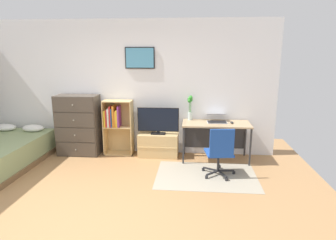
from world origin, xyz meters
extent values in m
plane|color=#A87A4C|center=(0.00, 0.00, 0.00)|extent=(7.20, 7.20, 0.00)
cube|color=white|center=(0.00, 2.43, 1.35)|extent=(6.12, 0.06, 2.70)
cube|color=black|center=(0.34, 2.38, 1.95)|extent=(0.59, 0.02, 0.42)
cube|color=#4C93B7|center=(0.34, 2.37, 1.95)|extent=(0.55, 0.01, 0.38)
cube|color=#9E937F|center=(1.66, 1.25, 0.00)|extent=(1.70, 1.20, 0.01)
ellipsoid|color=white|center=(-2.46, 2.10, 0.54)|extent=(0.44, 0.28, 0.14)
ellipsoid|color=white|center=(-1.86, 2.10, 0.54)|extent=(0.44, 0.28, 0.14)
cube|color=#4C4238|center=(-0.91, 2.16, 0.61)|extent=(0.84, 0.42, 1.23)
cube|color=#493F35|center=(-0.91, 1.94, 0.16)|extent=(0.80, 0.01, 0.28)
sphere|color=#A59E8C|center=(-0.91, 1.93, 0.16)|extent=(0.03, 0.03, 0.03)
cube|color=#493F35|center=(-0.91, 1.94, 0.46)|extent=(0.80, 0.01, 0.28)
sphere|color=#A59E8C|center=(-0.91, 1.93, 0.46)|extent=(0.03, 0.03, 0.03)
cube|color=#493F35|center=(-0.91, 1.94, 0.76)|extent=(0.80, 0.01, 0.28)
sphere|color=#A59E8C|center=(-0.91, 1.93, 0.76)|extent=(0.03, 0.03, 0.03)
cube|color=#493F35|center=(-0.91, 1.94, 1.07)|extent=(0.80, 0.01, 0.28)
sphere|color=#A59E8C|center=(-0.91, 1.93, 1.07)|extent=(0.03, 0.03, 0.03)
cube|color=tan|center=(-0.38, 2.22, 0.56)|extent=(0.02, 0.30, 1.12)
cube|color=tan|center=(0.18, 2.22, 0.56)|extent=(0.02, 0.30, 1.12)
cube|color=tan|center=(-0.10, 2.22, 0.01)|extent=(0.58, 0.30, 0.02)
cube|color=tan|center=(-0.10, 2.22, 0.58)|extent=(0.55, 0.30, 0.02)
cube|color=tan|center=(-0.10, 2.22, 1.11)|extent=(0.55, 0.30, 0.02)
cube|color=tan|center=(-0.10, 2.37, 0.56)|extent=(0.58, 0.01, 1.12)
cube|color=gold|center=(-0.34, 2.19, 0.76)|extent=(0.03, 0.22, 0.33)
cube|color=red|center=(-0.31, 2.20, 0.76)|extent=(0.02, 0.23, 0.34)
cube|color=white|center=(-0.27, 2.17, 0.78)|extent=(0.04, 0.18, 0.37)
cube|color=red|center=(-0.24, 2.17, 0.80)|extent=(0.03, 0.17, 0.42)
cube|color=#1E519E|center=(-0.21, 2.18, 0.78)|extent=(0.02, 0.20, 0.37)
cube|color=orange|center=(-0.17, 2.20, 0.81)|extent=(0.04, 0.24, 0.43)
cube|color=orange|center=(-0.13, 2.19, 0.75)|extent=(0.02, 0.23, 0.32)
cube|color=gold|center=(-0.10, 2.18, 0.76)|extent=(0.03, 0.20, 0.35)
cube|color=#8C388C|center=(-0.07, 2.20, 0.80)|extent=(0.03, 0.24, 0.43)
cube|color=tan|center=(0.73, 2.17, 0.23)|extent=(0.79, 0.40, 0.47)
cube|color=tan|center=(0.73, 1.97, 0.23)|extent=(0.79, 0.01, 0.02)
cube|color=black|center=(0.73, 2.15, 0.48)|extent=(0.28, 0.16, 0.02)
cube|color=black|center=(0.73, 2.15, 0.51)|extent=(0.06, 0.04, 0.05)
cube|color=black|center=(0.73, 2.15, 0.76)|extent=(0.82, 0.02, 0.48)
cube|color=black|center=(0.73, 2.14, 0.76)|extent=(0.79, 0.01, 0.45)
cube|color=tan|center=(1.86, 2.06, 0.72)|extent=(1.29, 0.62, 0.03)
cube|color=#2D2D30|center=(1.25, 1.78, 0.35)|extent=(0.03, 0.03, 0.71)
cube|color=#2D2D30|center=(2.48, 1.78, 0.35)|extent=(0.03, 0.03, 0.71)
cube|color=#2D2D30|center=(1.25, 2.34, 0.35)|extent=(0.03, 0.03, 0.71)
cube|color=#2D2D30|center=(2.48, 2.34, 0.35)|extent=(0.03, 0.03, 0.71)
cube|color=#2D2D30|center=(1.86, 2.36, 0.39)|extent=(1.23, 0.02, 0.50)
cylinder|color=#232326|center=(2.14, 1.37, 0.03)|extent=(0.05, 0.05, 0.05)
cube|color=#232326|center=(2.00, 1.35, 0.07)|extent=(0.28, 0.07, 0.02)
cylinder|color=#232326|center=(1.91, 1.61, 0.03)|extent=(0.05, 0.05, 0.05)
cube|color=#232326|center=(1.89, 1.47, 0.07)|extent=(0.08, 0.28, 0.02)
cylinder|color=#232326|center=(1.62, 1.46, 0.03)|extent=(0.05, 0.05, 0.05)
cube|color=#232326|center=(1.74, 1.40, 0.07)|extent=(0.26, 0.16, 0.02)
cylinder|color=#232326|center=(1.66, 1.14, 0.03)|extent=(0.05, 0.05, 0.05)
cube|color=#232326|center=(1.76, 1.23, 0.07)|extent=(0.22, 0.22, 0.02)
cylinder|color=#232326|center=(1.98, 1.08, 0.03)|extent=(0.05, 0.05, 0.05)
cube|color=#232326|center=(1.92, 1.21, 0.07)|extent=(0.15, 0.27, 0.02)
cylinder|color=#232326|center=(1.86, 1.33, 0.23)|extent=(0.04, 0.04, 0.30)
cube|color=#1E479E|center=(1.86, 1.33, 0.40)|extent=(0.50, 0.50, 0.03)
cube|color=#1E479E|center=(1.89, 1.13, 0.64)|extent=(0.40, 0.09, 0.45)
cube|color=#B7B7BC|center=(1.88, 2.10, 0.75)|extent=(0.39, 0.28, 0.01)
cube|color=black|center=(1.88, 2.09, 0.75)|extent=(0.36, 0.25, 0.00)
cube|color=#B7B7BC|center=(1.87, 2.25, 0.87)|extent=(0.39, 0.26, 0.07)
cube|color=#234C5B|center=(1.87, 2.25, 0.87)|extent=(0.37, 0.24, 0.06)
ellipsoid|color=#262628|center=(2.16, 2.06, 0.76)|extent=(0.06, 0.10, 0.03)
cylinder|color=silver|center=(1.35, 2.27, 0.82)|extent=(0.09, 0.09, 0.16)
cylinder|color=#3D8438|center=(1.36, 2.27, 0.97)|extent=(0.01, 0.01, 0.36)
sphere|color=#308B2C|center=(1.36, 2.27, 1.15)|extent=(0.07, 0.07, 0.07)
cylinder|color=#3D8438|center=(1.36, 2.29, 0.99)|extent=(0.01, 0.01, 0.41)
sphere|color=#308B2C|center=(1.36, 2.29, 1.19)|extent=(0.07, 0.07, 0.07)
cylinder|color=#3D8438|center=(1.34, 2.29, 0.97)|extent=(0.01, 0.01, 0.37)
sphere|color=#308B2C|center=(1.34, 2.29, 1.16)|extent=(0.07, 0.07, 0.07)
cylinder|color=#3D8438|center=(1.34, 2.26, 0.96)|extent=(0.01, 0.01, 0.34)
sphere|color=#308B2C|center=(1.34, 2.26, 1.13)|extent=(0.07, 0.07, 0.07)
cylinder|color=#3D8438|center=(1.37, 2.26, 0.99)|extent=(0.01, 0.01, 0.40)
sphere|color=#308B2C|center=(1.37, 2.26, 1.19)|extent=(0.07, 0.07, 0.07)
camera|label=1|loc=(1.42, -3.41, 2.06)|focal=31.08mm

